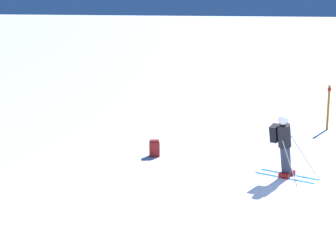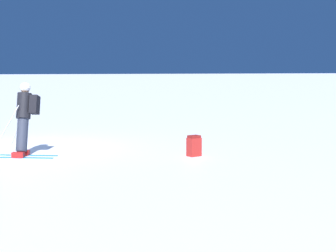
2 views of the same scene
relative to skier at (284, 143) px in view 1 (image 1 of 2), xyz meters
name	(u,v)px [view 1 (image 1 of 2)]	position (x,y,z in m)	size (l,w,h in m)	color
ground_plane	(283,191)	(-1.03, -0.11, -0.97)	(300.00, 300.00, 0.00)	white
skier	(284,143)	(0.00, 0.00, 0.00)	(1.28, 1.72, 1.78)	#1E7AC6
spare_backpack	(154,148)	(1.17, 3.88, -0.73)	(0.32, 0.36, 0.50)	#AD231E
trail_marker	(328,105)	(6.23, -1.12, -0.07)	(0.13, 0.13, 1.64)	orange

